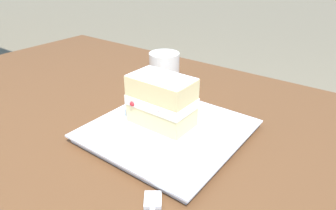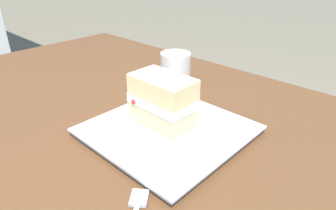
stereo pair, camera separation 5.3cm
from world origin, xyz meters
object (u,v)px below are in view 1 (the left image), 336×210
patio_table (165,190)px  dessert_plate (168,131)px  cake_slice (162,101)px  coffee_cup (164,67)px

patio_table → dessert_plate: (-0.03, 0.04, 0.10)m
patio_table → cake_slice: cake_slice is taller
dessert_plate → coffee_cup: size_ratio=3.36×
patio_table → cake_slice: 0.17m
patio_table → coffee_cup: coffee_cup is taller
dessert_plate → coffee_cup: coffee_cup is taller
patio_table → cake_slice: bearing=132.6°
cake_slice → patio_table: bearing=-47.4°
dessert_plate → coffee_cup: (-0.17, 0.20, 0.03)m
cake_slice → coffee_cup: (-0.15, 0.20, -0.02)m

